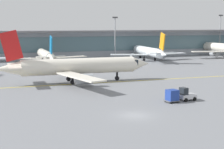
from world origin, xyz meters
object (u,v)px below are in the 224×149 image
object	(u,v)px
gate_airplane_3	(148,52)
baggage_tug	(186,95)
taxiing_regional_jet	(77,67)
cargo_dolly_lead	(172,96)
apron_light_mast_3	(220,33)
gate_airplane_2	(46,55)
apron_light_mast_2	(115,36)

from	to	relation	value
gate_airplane_3	baggage_tug	xyz separation A→B (m)	(-19.33, -57.62, -1.91)
taxiing_regional_jet	cargo_dolly_lead	distance (m)	24.53
taxiing_regional_jet	apron_light_mast_3	world-z (taller)	apron_light_mast_3
gate_airplane_2	apron_light_mast_3	distance (m)	69.52
gate_airplane_2	apron_light_mast_2	xyz separation A→B (m)	(24.72, 8.94, 5.16)
apron_light_mast_2	cargo_dolly_lead	bearing A→B (deg)	-101.32
apron_light_mast_2	apron_light_mast_3	size ratio (longest dim) A/B	0.93
apron_light_mast_2	baggage_tug	bearing A→B (deg)	-99.15
cargo_dolly_lead	gate_airplane_3	bearing A→B (deg)	61.02
taxiing_regional_jet	baggage_tug	world-z (taller)	taxiing_regional_jet
baggage_tug	apron_light_mast_3	world-z (taller)	apron_light_mast_3
gate_airplane_2	taxiing_regional_jet	xyz separation A→B (m)	(1.88, -34.72, 0.57)
taxiing_regional_jet	apron_light_mast_2	size ratio (longest dim) A/B	2.26
gate_airplane_2	taxiing_regional_jet	bearing A→B (deg)	-177.80
apron_light_mast_3	gate_airplane_2	bearing A→B (deg)	-170.47
gate_airplane_3	apron_light_mast_2	bearing A→B (deg)	49.70
gate_airplane_3	baggage_tug	world-z (taller)	gate_airplane_3
cargo_dolly_lead	apron_light_mast_3	bearing A→B (deg)	42.15
gate_airplane_3	baggage_tug	bearing A→B (deg)	164.07
gate_airplane_2	apron_light_mast_3	size ratio (longest dim) A/B	1.73
gate_airplane_3	cargo_dolly_lead	size ratio (longest dim) A/B	12.25
baggage_tug	cargo_dolly_lead	bearing A→B (deg)	-180.00
gate_airplane_3	apron_light_mast_2	world-z (taller)	apron_light_mast_2
taxiing_regional_jet	apron_light_mast_3	distance (m)	81.09
taxiing_regional_jet	baggage_tug	bearing A→B (deg)	-61.11
cargo_dolly_lead	gate_airplane_2	bearing A→B (deg)	93.12
gate_airplane_3	cargo_dolly_lead	xyz separation A→B (m)	(-21.98, -58.00, -1.75)
baggage_tug	apron_light_mast_3	xyz separation A→B (m)	(54.20, 68.28, 7.46)
taxiing_regional_jet	cargo_dolly_lead	xyz separation A→B (m)	(9.60, -22.48, -2.16)
gate_airplane_2	apron_light_mast_2	distance (m)	26.79
taxiing_regional_jet	cargo_dolly_lead	world-z (taller)	taxiing_regional_jet
gate_airplane_2	cargo_dolly_lead	xyz separation A→B (m)	(11.48, -57.19, -1.59)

